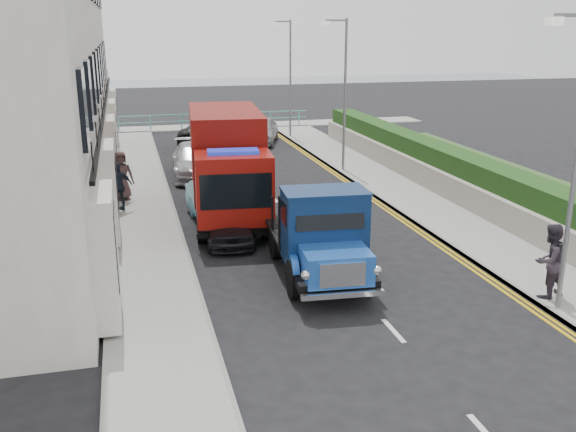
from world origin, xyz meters
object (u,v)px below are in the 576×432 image
object	(u,v)px
bedford_lorry	(322,241)
red_lorry	(227,162)
lamp_near	(573,150)
lamp_far	(288,72)
lamp_mid	(343,87)
parked_car_front	(228,221)

from	to	relation	value
bedford_lorry	red_lorry	size ratio (longest dim) A/B	0.76
lamp_near	lamp_far	distance (m)	26.00
lamp_far	lamp_mid	bearing A→B (deg)	-90.00
bedford_lorry	lamp_near	bearing A→B (deg)	-28.69
lamp_mid	red_lorry	bearing A→B (deg)	-136.87
lamp_mid	parked_car_front	world-z (taller)	lamp_mid
red_lorry	parked_car_front	size ratio (longest dim) A/B	1.99
lamp_far	parked_car_front	world-z (taller)	lamp_far
bedford_lorry	red_lorry	world-z (taller)	red_lorry
lamp_near	lamp_mid	size ratio (longest dim) A/B	1.00
lamp_mid	bedford_lorry	xyz separation A→B (m)	(-4.90, -12.82, -2.81)
red_lorry	bedford_lorry	bearing A→B (deg)	-73.08
red_lorry	lamp_far	bearing A→B (deg)	73.44
red_lorry	lamp_mid	bearing A→B (deg)	48.26
lamp_near	bedford_lorry	xyz separation A→B (m)	(-4.90, 3.18, -2.81)
lamp_near	red_lorry	xyz separation A→B (m)	(-6.34, 10.06, -1.99)
lamp_near	bedford_lorry	bearing A→B (deg)	147.06
parked_car_front	lamp_near	bearing A→B (deg)	-42.59
lamp_mid	lamp_near	bearing A→B (deg)	-90.00
lamp_far	red_lorry	size ratio (longest dim) A/B	0.95
lamp_near	lamp_mid	world-z (taller)	same
lamp_mid	parked_car_front	distance (m)	11.47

